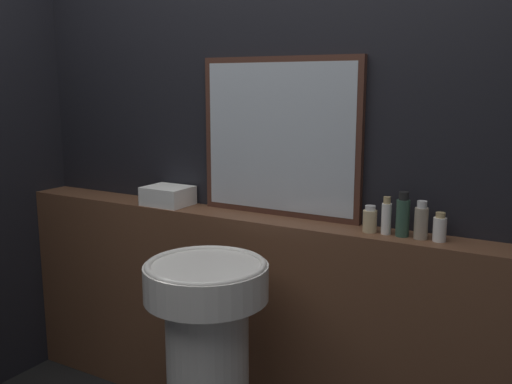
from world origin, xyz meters
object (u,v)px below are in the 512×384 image
object	(u,v)px
pedestal_sink	(208,359)
lotion_bottle	(403,216)
shampoo_bottle	(370,220)
conditioner_bottle	(386,217)
mirror	(279,138)
towel_stack	(168,196)
body_wash_bottle	(421,221)
hand_soap_bottle	(440,228)

from	to	relation	value
pedestal_sink	lotion_bottle	distance (m)	0.90
shampoo_bottle	conditioner_bottle	xyz separation A→B (m)	(0.06, 0.00, 0.02)
mirror	towel_stack	xyz separation A→B (m)	(-0.55, -0.08, -0.29)
lotion_bottle	body_wash_bottle	bearing A→B (deg)	0.00
mirror	hand_soap_bottle	bearing A→B (deg)	-6.30
towel_stack	hand_soap_bottle	size ratio (longest dim) A/B	1.97
pedestal_sink	hand_soap_bottle	xyz separation A→B (m)	(0.71, 0.46, 0.50)
mirror	conditioner_bottle	size ratio (longest dim) A/B	5.12
pedestal_sink	mirror	world-z (taller)	mirror
lotion_bottle	pedestal_sink	bearing A→B (deg)	-141.73
pedestal_sink	lotion_bottle	xyz separation A→B (m)	(0.58, 0.46, 0.52)
pedestal_sink	towel_stack	bearing A→B (deg)	139.70
body_wash_bottle	hand_soap_bottle	xyz separation A→B (m)	(0.07, 0.00, -0.02)
body_wash_bottle	towel_stack	bearing A→B (deg)	180.00
conditioner_bottle	shampoo_bottle	bearing A→B (deg)	-180.00
lotion_bottle	mirror	bearing A→B (deg)	172.20
towel_stack	body_wash_bottle	xyz separation A→B (m)	(1.19, 0.00, 0.02)
shampoo_bottle	hand_soap_bottle	size ratio (longest dim) A/B	0.97
conditioner_bottle	hand_soap_bottle	bearing A→B (deg)	0.00
towel_stack	lotion_bottle	world-z (taller)	lotion_bottle
pedestal_sink	shampoo_bottle	world-z (taller)	shampoo_bottle
pedestal_sink	shampoo_bottle	bearing A→B (deg)	45.29
hand_soap_bottle	conditioner_bottle	bearing A→B (deg)	180.00
towel_stack	conditioner_bottle	bearing A→B (deg)	0.00
shampoo_bottle	lotion_bottle	bearing A→B (deg)	0.00
towel_stack	lotion_bottle	bearing A→B (deg)	0.00
mirror	pedestal_sink	bearing A→B (deg)	-91.45
conditioner_bottle	lotion_bottle	bearing A→B (deg)	0.00
shampoo_bottle	hand_soap_bottle	distance (m)	0.26
shampoo_bottle	hand_soap_bottle	world-z (taller)	hand_soap_bottle
mirror	shampoo_bottle	xyz separation A→B (m)	(0.44, -0.08, -0.29)
pedestal_sink	hand_soap_bottle	bearing A→B (deg)	32.55
conditioner_bottle	lotion_bottle	distance (m)	0.06
body_wash_bottle	hand_soap_bottle	size ratio (longest dim) A/B	1.33
pedestal_sink	body_wash_bottle	world-z (taller)	body_wash_bottle
shampoo_bottle	lotion_bottle	world-z (taller)	lotion_bottle
mirror	hand_soap_bottle	size ratio (longest dim) A/B	6.92
shampoo_bottle	body_wash_bottle	distance (m)	0.20
conditioner_bottle	lotion_bottle	xyz separation A→B (m)	(0.06, 0.00, 0.01)
mirror	conditioner_bottle	world-z (taller)	mirror
body_wash_bottle	hand_soap_bottle	distance (m)	0.07
shampoo_bottle	conditioner_bottle	world-z (taller)	conditioner_bottle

